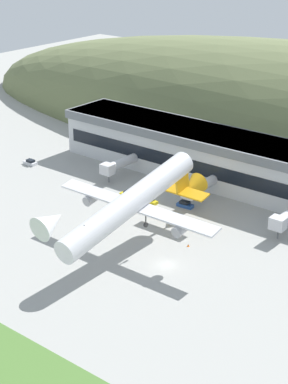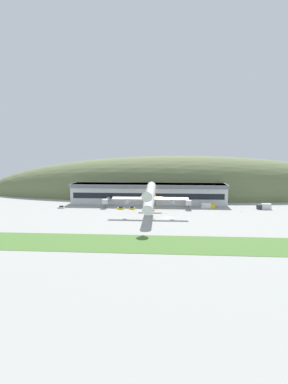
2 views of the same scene
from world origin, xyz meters
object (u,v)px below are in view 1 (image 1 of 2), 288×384
object	(u,v)px
jetway_2	(288,216)
traffic_cone_1	(188,245)
service_car_1	(185,205)
service_car_0	(150,201)
terminal_building	(229,158)
jetway_1	(199,188)
service_car_2	(128,195)
service_car_3	(30,162)
cargo_airplane	(132,203)
jetway_0	(118,165)

from	to	relation	value
jetway_2	traffic_cone_1	xyz separation A→B (m)	(-13.53, -19.94, -3.71)
service_car_1	traffic_cone_1	bearing A→B (deg)	-52.72
service_car_0	service_car_1	xyz separation A→B (m)	(8.16, 3.54, 0.05)
terminal_building	jetway_1	distance (m)	15.41
jetway_2	service_car_2	xyz separation A→B (m)	(-41.26, -7.43, -3.36)
jetway_2	service_car_0	bearing A→B (deg)	-168.64
jetway_2	traffic_cone_1	distance (m)	24.38
service_car_1	service_car_3	world-z (taller)	service_car_3
cargo_airplane	traffic_cone_1	xyz separation A→B (m)	(8.81, 8.41, -10.62)
service_car_1	traffic_cone_1	distance (m)	20.85
jetway_1	service_car_2	size ratio (longest dim) A/B	2.83
terminal_building	jetway_1	world-z (taller)	terminal_building
jetway_0	service_car_2	world-z (taller)	jetway_0
jetway_1	service_car_0	world-z (taller)	jetway_1
service_car_1	traffic_cone_1	xyz separation A→B (m)	(12.63, -16.59, -0.36)
jetway_2	service_car_1	distance (m)	26.59
jetway_1	jetway_0	bearing A→B (deg)	-179.14
service_car_1	service_car_3	xyz separation A→B (m)	(-52.54, -3.73, 0.00)
terminal_building	service_car_1	world-z (taller)	terminal_building
jetway_1	service_car_2	world-z (taller)	jetway_1
jetway_0	service_car_2	xyz separation A→B (m)	(10.45, -8.15, -3.36)
terminal_building	service_car_3	bearing A→B (deg)	-156.36
service_car_0	service_car_3	world-z (taller)	service_car_3
jetway_2	traffic_cone_1	size ratio (longest dim) A/B	24.70
jetway_1	cargo_airplane	size ratio (longest dim) A/B	0.23
jetway_0	service_car_3	xyz separation A→B (m)	(-26.99, -7.80, -3.35)
jetway_0	jetway_2	size ratio (longest dim) A/B	0.91
jetway_0	traffic_cone_1	size ratio (longest dim) A/B	22.37
jetway_0	jetway_1	distance (m)	26.45
terminal_building	service_car_2	bearing A→B (deg)	-123.39
jetway_2	jetway_1	bearing A→B (deg)	177.48
jetway_2	service_car_2	bearing A→B (deg)	-169.79
jetway_0	service_car_3	distance (m)	28.30
terminal_building	jetway_2	distance (m)	30.58
service_car_0	service_car_1	distance (m)	8.89
jetway_2	service_car_1	xyz separation A→B (m)	(-26.16, -3.35, -3.35)
jetway_2	service_car_3	size ratio (longest dim) A/B	3.34
service_car_3	service_car_2	bearing A→B (deg)	-0.54
service_car_2	traffic_cone_1	size ratio (longest dim) A/B	7.45
jetway_2	jetway_0	bearing A→B (deg)	179.21
cargo_airplane	service_car_1	xyz separation A→B (m)	(-3.82, 25.00, -10.26)
jetway_1	service_car_0	xyz separation A→B (m)	(-9.06, -8.01, -3.40)
jetway_0	service_car_0	world-z (taller)	jetway_0
jetway_0	service_car_1	world-z (taller)	jetway_0
jetway_1	service_car_3	size ratio (longest dim) A/B	2.85
terminal_building	service_car_1	xyz separation A→B (m)	(-0.41, -19.45, -6.92)
jetway_1	service_car_2	distance (m)	18.45
jetway_1	jetway_2	world-z (taller)	same
jetway_0	cargo_airplane	distance (m)	41.89
cargo_airplane	service_car_0	world-z (taller)	cargo_airplane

